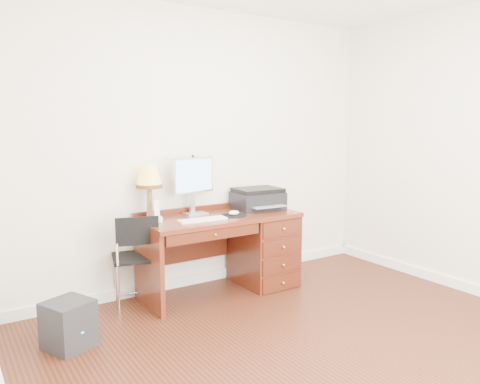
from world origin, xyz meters
TOP-DOWN VIEW (x-y plane):
  - ground at (0.00, 0.00)m, footprint 4.00×4.00m
  - room_shell at (0.00, 0.63)m, footprint 4.00×4.00m
  - desk at (0.32, 1.40)m, footprint 1.50×0.67m
  - monitor at (-0.17, 1.60)m, footprint 0.47×0.19m
  - keyboard at (-0.25, 1.28)m, footprint 0.45×0.16m
  - mouse_pad at (0.10, 1.32)m, footprint 0.24×0.24m
  - printer at (0.50, 1.50)m, footprint 0.50×0.40m
  - leg_lamp at (-0.62, 1.59)m, footprint 0.24×0.24m
  - phone at (-0.61, 1.46)m, footprint 0.11×0.11m
  - pen_cup at (0.39, 1.61)m, footprint 0.08×0.08m
  - chair at (-0.80, 1.44)m, footprint 0.48×0.49m
  - equipment_box at (-1.50, 1.02)m, footprint 0.39×0.39m

SIDE VIEW (x-z plane):
  - ground at x=0.00m, z-range 0.00..0.00m
  - room_shell at x=0.00m, z-range -1.95..2.05m
  - equipment_box at x=-1.50m, z-range 0.00..0.35m
  - desk at x=0.32m, z-range 0.04..0.79m
  - chair at x=-0.80m, z-range 0.09..0.93m
  - keyboard at x=-0.25m, z-range 0.75..0.77m
  - mouse_pad at x=0.10m, z-range 0.74..0.79m
  - pen_cup at x=0.39m, z-range 0.75..0.84m
  - phone at x=-0.61m, z-range 0.71..0.90m
  - printer at x=0.50m, z-range 0.75..0.96m
  - monitor at x=-0.17m, z-range 0.82..1.36m
  - leg_lamp at x=-0.62m, z-range 0.86..1.35m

